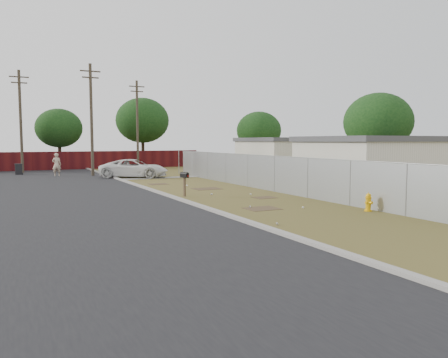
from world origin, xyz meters
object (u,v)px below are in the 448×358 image
trash_bin (19,169)px  pedestrian (57,165)px  fire_hydrant (368,202)px  pickup_truck (134,168)px  mailbox (184,177)px

trash_bin → pedestrian: bearing=-50.0°
fire_hydrant → trash_bin: (-12.07, 27.57, 0.11)m
trash_bin → pickup_truck: bearing=-42.7°
pickup_truck → fire_hydrant: bearing=-139.4°
fire_hydrant → trash_bin: 30.10m
fire_hydrant → mailbox: mailbox is taller
mailbox → trash_bin: bearing=109.9°
fire_hydrant → pedestrian: (-9.37, 24.35, 0.58)m
mailbox → pedestrian: size_ratio=0.67×
mailbox → pedestrian: (-4.46, 16.59, -0.05)m
fire_hydrant → pickup_truck: (-4.15, 20.26, 0.36)m
fire_hydrant → pickup_truck: 20.68m
mailbox → pickup_truck: bearing=86.5°
pedestrian → trash_bin: pedestrian is taller
fire_hydrant → pickup_truck: pickup_truck is taller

